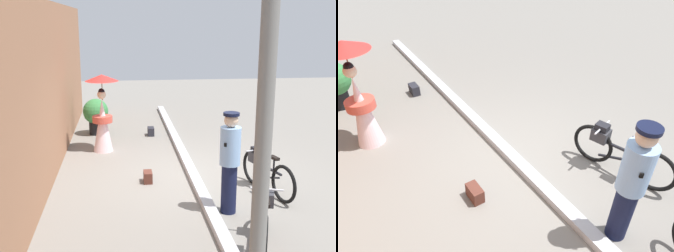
{
  "view_description": "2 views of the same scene",
  "coord_description": "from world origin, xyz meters",
  "views": [
    {
      "loc": [
        -8.38,
        1.45,
        3.16
      ],
      "look_at": [
        0.44,
        0.46,
        0.98
      ],
      "focal_mm": 45.82,
      "sensor_mm": 36.0,
      "label": 1
    },
    {
      "loc": [
        -3.07,
        2.22,
        3.45
      ],
      "look_at": [
        0.04,
        0.2,
        0.85
      ],
      "focal_mm": 32.04,
      "sensor_mm": 36.0,
      "label": 2
    }
  ],
  "objects": [
    {
      "name": "potted_plant_by_door",
      "position": [
        3.69,
        2.15,
        0.6
      ],
      "size": [
        0.73,
        0.72,
        1.02
      ],
      "color": "black",
      "rests_on": "ground_plane"
    },
    {
      "name": "building_wall",
      "position": [
        0.0,
        3.02,
        1.78
      ],
      "size": [
        14.0,
        0.4,
        3.56
      ],
      "primitive_type": "cube",
      "color": "#9E6B4C",
      "rests_on": "ground_plane"
    },
    {
      "name": "bicycle_far_side",
      "position": [
        -2.97,
        -0.56,
        0.4
      ],
      "size": [
        1.59,
        0.67,
        0.78
      ],
      "color": "black",
      "rests_on": "ground_plane"
    },
    {
      "name": "backpack_spare",
      "position": [
        3.35,
        0.61,
        0.12
      ],
      "size": [
        0.32,
        0.17,
        0.23
      ],
      "color": "#26262D",
      "rests_on": "ground_plane"
    },
    {
      "name": "person_officer",
      "position": [
        -1.81,
        -0.32,
        0.93
      ],
      "size": [
        0.34,
        0.34,
        1.73
      ],
      "color": "#141938",
      "rests_on": "ground_plane"
    },
    {
      "name": "person_with_parasol",
      "position": [
        2.0,
        1.9,
        0.96
      ],
      "size": [
        0.81,
        0.81,
        1.91
      ],
      "color": "silver",
      "rests_on": "ground_plane"
    },
    {
      "name": "bicycle_near_officer",
      "position": [
        -0.98,
        -1.23,
        0.41
      ],
      "size": [
        1.64,
        0.59,
        0.78
      ],
      "color": "black",
      "rests_on": "ground_plane"
    },
    {
      "name": "backpack_on_pavement",
      "position": [
        -0.27,
        0.94,
        0.12
      ],
      "size": [
        0.3,
        0.17,
        0.22
      ],
      "color": "#592D23",
      "rests_on": "ground_plane"
    },
    {
      "name": "utility_pole",
      "position": [
        -4.24,
        -0.01,
        2.4
      ],
      "size": [
        0.18,
        0.18,
        4.8
      ],
      "primitive_type": "cylinder",
      "color": "slate",
      "rests_on": "ground_plane"
    },
    {
      "name": "ground_plane",
      "position": [
        0.0,
        0.0,
        0.0
      ],
      "size": [
        30.0,
        30.0,
        0.0
      ],
      "primitive_type": "plane",
      "color": "gray"
    },
    {
      "name": "sidewalk_curb",
      "position": [
        0.0,
        0.0,
        0.06
      ],
      "size": [
        14.0,
        0.2,
        0.12
      ],
      "primitive_type": "cube",
      "color": "#B2B2B7",
      "rests_on": "ground_plane"
    }
  ]
}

